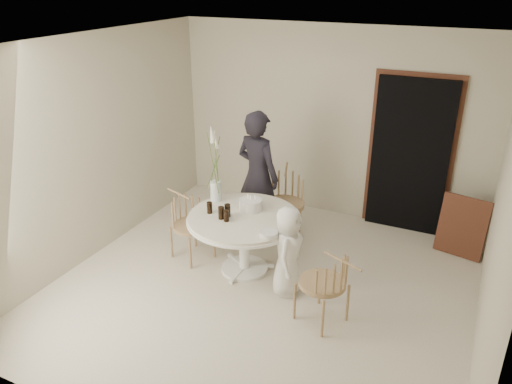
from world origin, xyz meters
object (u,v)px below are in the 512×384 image
at_px(chair_far, 285,194).
at_px(flower_vase, 215,175).
at_px(chair_left, 186,216).
at_px(boy, 288,251).
at_px(birthday_cake, 250,205).
at_px(table, 244,225).
at_px(chair_right, 332,281).
at_px(girl, 258,176).

height_order(chair_far, flower_vase, flower_vase).
relative_size(chair_left, boy, 0.79).
height_order(chair_left, flower_vase, flower_vase).
bearing_deg(birthday_cake, chair_far, 84.57).
xyz_separation_m(boy, birthday_cake, (-0.64, 0.38, 0.27)).
bearing_deg(chair_far, table, -113.48).
bearing_deg(boy, chair_right, -129.71).
distance_m(table, chair_right, 1.36).
relative_size(chair_far, birthday_cake, 3.36).
height_order(girl, flower_vase, girl).
xyz_separation_m(chair_left, boy, (1.46, -0.22, -0.01)).
height_order(birthday_cake, flower_vase, flower_vase).
bearing_deg(table, chair_right, -23.95).
relative_size(chair_far, chair_right, 1.10).
distance_m(chair_far, birthday_cake, 0.91).
xyz_separation_m(chair_far, chair_right, (1.16, -1.61, -0.06)).
height_order(chair_right, boy, boy).
height_order(table, chair_far, chair_far).
bearing_deg(boy, birthday_cake, 50.06).
bearing_deg(birthday_cake, chair_right, -30.42).
distance_m(chair_left, flower_vase, 0.66).
distance_m(boy, flower_vase, 1.33).
bearing_deg(chair_left, birthday_cake, -59.54).
bearing_deg(table, flower_vase, 155.33).
relative_size(table, flower_vase, 1.39).
height_order(chair_left, boy, boy).
bearing_deg(girl, birthday_cake, 123.41).
height_order(boy, flower_vase, flower_vase).
distance_m(chair_right, girl, 2.06).
bearing_deg(boy, flower_vase, 60.00).
bearing_deg(chair_right, chair_left, -82.38).
relative_size(boy, birthday_cake, 3.84).
xyz_separation_m(chair_far, boy, (0.55, -1.26, -0.07)).
distance_m(chair_left, birthday_cake, 0.87).
bearing_deg(girl, table, 120.02).
xyz_separation_m(birthday_cake, flower_vase, (-0.50, 0.05, 0.27)).
relative_size(chair_right, flower_vase, 0.87).
distance_m(girl, birthday_cake, 0.72).
xyz_separation_m(chair_left, flower_vase, (0.32, 0.21, 0.53)).
height_order(chair_right, birthday_cake, birthday_cake).
relative_size(table, chair_far, 1.45).
bearing_deg(chair_left, flower_vase, -37.66).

